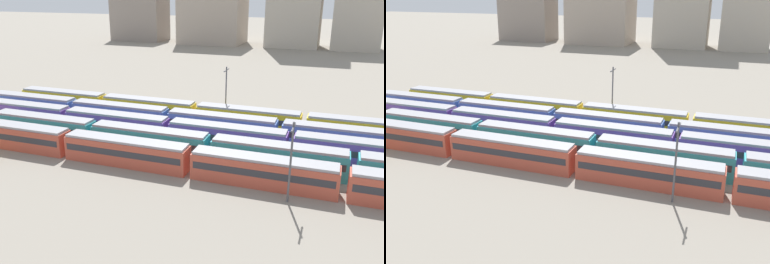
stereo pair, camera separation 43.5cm
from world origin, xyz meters
TOP-DOWN VIEW (x-y plane):
  - ground_plane at (0.00, 10.40)m, footprint 600.00×600.00m
  - train_track_0 at (25.46, 0.00)m, footprint 74.70×3.06m
  - train_track_1 at (35.93, 5.20)m, footprint 93.60×3.06m
  - train_track_2 at (18.02, 10.40)m, footprint 74.70×3.06m
  - train_track_3 at (34.58, 15.60)m, footprint 112.50×3.06m
  - train_track_4 at (37.78, 20.80)m, footprint 112.50×3.06m
  - catenary_pole_0 at (38.45, -3.19)m, footprint 0.24×3.20m
  - catenary_pole_1 at (23.54, 23.73)m, footprint 0.24×3.20m
  - distant_building_0 at (-48.18, 132.61)m, footprint 23.63×15.62m
  - distant_building_1 at (-12.71, 132.61)m, footprint 26.80×21.20m
  - distant_building_3 at (46.45, 132.61)m, footprint 18.14×17.15m

SIDE VIEW (x-z plane):
  - ground_plane at x=0.00m, z-range 0.00..0.00m
  - train_track_0 at x=25.46m, z-range 0.03..3.78m
  - train_track_1 at x=35.93m, z-range 0.03..3.78m
  - train_track_2 at x=18.02m, z-range 0.03..3.78m
  - train_track_3 at x=34.58m, z-range 0.03..3.78m
  - train_track_4 at x=37.78m, z-range 0.03..3.78m
  - catenary_pole_0 at x=38.45m, z-range 0.54..10.14m
  - catenary_pole_1 at x=23.54m, z-range 0.55..10.60m
  - distant_building_0 at x=-48.18m, z-range 0.00..19.78m
  - distant_building_1 at x=-12.71m, z-range 0.00..30.54m
  - distant_building_3 at x=46.45m, z-range 0.00..32.73m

